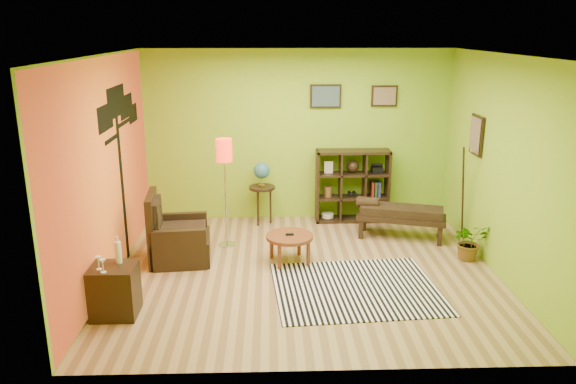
{
  "coord_description": "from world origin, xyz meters",
  "views": [
    {
      "loc": [
        -0.46,
        -6.84,
        3.11
      ],
      "look_at": [
        -0.22,
        0.17,
        1.05
      ],
      "focal_mm": 35.0,
      "sensor_mm": 36.0,
      "label": 1
    }
  ],
  "objects_px": {
    "globe_table": "(262,178)",
    "potted_plant": "(469,245)",
    "floor_lamp": "(224,160)",
    "cube_shelf": "(353,186)",
    "side_cabinet": "(115,290)",
    "bench": "(399,213)",
    "armchair": "(176,240)",
    "coffee_table": "(290,239)"
  },
  "relations": [
    {
      "from": "side_cabinet",
      "to": "floor_lamp",
      "type": "height_order",
      "value": "floor_lamp"
    },
    {
      "from": "cube_shelf",
      "to": "coffee_table",
      "type": "bearing_deg",
      "value": -122.95
    },
    {
      "from": "floor_lamp",
      "to": "coffee_table",
      "type": "bearing_deg",
      "value": -35.55
    },
    {
      "from": "armchair",
      "to": "cube_shelf",
      "type": "bearing_deg",
      "value": 30.71
    },
    {
      "from": "armchair",
      "to": "cube_shelf",
      "type": "relative_size",
      "value": 0.81
    },
    {
      "from": "bench",
      "to": "floor_lamp",
      "type": "bearing_deg",
      "value": -174.72
    },
    {
      "from": "coffee_table",
      "to": "side_cabinet",
      "type": "height_order",
      "value": "side_cabinet"
    },
    {
      "from": "globe_table",
      "to": "cube_shelf",
      "type": "height_order",
      "value": "cube_shelf"
    },
    {
      "from": "coffee_table",
      "to": "floor_lamp",
      "type": "height_order",
      "value": "floor_lamp"
    },
    {
      "from": "side_cabinet",
      "to": "potted_plant",
      "type": "relative_size",
      "value": 1.7
    },
    {
      "from": "armchair",
      "to": "floor_lamp",
      "type": "bearing_deg",
      "value": 38.51
    },
    {
      "from": "side_cabinet",
      "to": "cube_shelf",
      "type": "height_order",
      "value": "cube_shelf"
    },
    {
      "from": "armchair",
      "to": "bench",
      "type": "xyz_separation_m",
      "value": [
        3.27,
        0.77,
        0.1
      ]
    },
    {
      "from": "side_cabinet",
      "to": "bench",
      "type": "distance_m",
      "value": 4.36
    },
    {
      "from": "coffee_table",
      "to": "potted_plant",
      "type": "xyz_separation_m",
      "value": [
        2.5,
        0.02,
        -0.13
      ]
    },
    {
      "from": "side_cabinet",
      "to": "floor_lamp",
      "type": "xyz_separation_m",
      "value": [
        1.1,
        2.06,
        1.0
      ]
    },
    {
      "from": "side_cabinet",
      "to": "bench",
      "type": "height_order",
      "value": "side_cabinet"
    },
    {
      "from": "cube_shelf",
      "to": "potted_plant",
      "type": "distance_m",
      "value": 2.23
    },
    {
      "from": "coffee_table",
      "to": "cube_shelf",
      "type": "bearing_deg",
      "value": 57.05
    },
    {
      "from": "side_cabinet",
      "to": "cube_shelf",
      "type": "xyz_separation_m",
      "value": [
        3.11,
        3.12,
        0.3
      ]
    },
    {
      "from": "floor_lamp",
      "to": "bench",
      "type": "xyz_separation_m",
      "value": [
        2.61,
        0.24,
        -0.91
      ]
    },
    {
      "from": "bench",
      "to": "armchair",
      "type": "bearing_deg",
      "value": -166.81
    },
    {
      "from": "potted_plant",
      "to": "cube_shelf",
      "type": "bearing_deg",
      "value": 129.25
    },
    {
      "from": "globe_table",
      "to": "potted_plant",
      "type": "relative_size",
      "value": 1.94
    },
    {
      "from": "side_cabinet",
      "to": "coffee_table",
      "type": "bearing_deg",
      "value": 35.14
    },
    {
      "from": "potted_plant",
      "to": "armchair",
      "type": "bearing_deg",
      "value": 178.51
    },
    {
      "from": "coffee_table",
      "to": "cube_shelf",
      "type": "distance_m",
      "value": 2.06
    },
    {
      "from": "armchair",
      "to": "bench",
      "type": "bearing_deg",
      "value": 13.19
    },
    {
      "from": "side_cabinet",
      "to": "bench",
      "type": "bearing_deg",
      "value": 31.83
    },
    {
      "from": "coffee_table",
      "to": "side_cabinet",
      "type": "relative_size",
      "value": 0.72
    },
    {
      "from": "floor_lamp",
      "to": "potted_plant",
      "type": "relative_size",
      "value": 3.03
    },
    {
      "from": "armchair",
      "to": "potted_plant",
      "type": "bearing_deg",
      "value": -1.49
    },
    {
      "from": "coffee_table",
      "to": "potted_plant",
      "type": "height_order",
      "value": "coffee_table"
    },
    {
      "from": "coffee_table",
      "to": "globe_table",
      "type": "distance_m",
      "value": 1.72
    },
    {
      "from": "floor_lamp",
      "to": "cube_shelf",
      "type": "bearing_deg",
      "value": 27.85
    },
    {
      "from": "coffee_table",
      "to": "floor_lamp",
      "type": "distance_m",
      "value": 1.47
    },
    {
      "from": "globe_table",
      "to": "side_cabinet",
      "type": "bearing_deg",
      "value": -118.0
    },
    {
      "from": "side_cabinet",
      "to": "floor_lamp",
      "type": "distance_m",
      "value": 2.54
    },
    {
      "from": "side_cabinet",
      "to": "globe_table",
      "type": "relative_size",
      "value": 0.88
    },
    {
      "from": "coffee_table",
      "to": "bench",
      "type": "bearing_deg",
      "value": 27.61
    },
    {
      "from": "coffee_table",
      "to": "cube_shelf",
      "type": "relative_size",
      "value": 0.54
    },
    {
      "from": "armchair",
      "to": "floor_lamp",
      "type": "relative_size",
      "value": 0.61
    }
  ]
}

